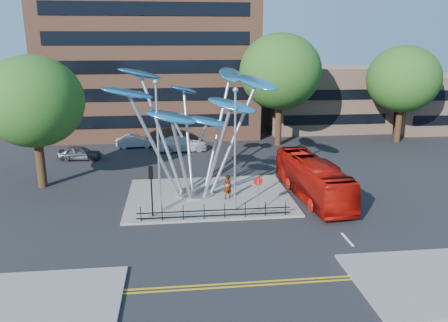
{
  "coord_description": "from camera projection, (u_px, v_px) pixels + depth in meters",
  "views": [
    {
      "loc": [
        -3.37,
        -24.5,
        11.33
      ],
      "look_at": [
        -0.12,
        4.0,
        3.35
      ],
      "focal_mm": 35.0,
      "sensor_mm": 36.0,
      "label": 1
    }
  ],
  "objects": [
    {
      "name": "street_lamp_left",
      "position": [
        158.0,
        135.0,
        28.28
      ],
      "size": [
        0.36,
        0.36,
        8.8
      ],
      "color": "#9EA0A5",
      "rests_on": "traffic_island"
    },
    {
      "name": "tree_far",
      "position": [
        403.0,
        79.0,
        48.41
      ],
      "size": [
        8.0,
        8.0,
        10.81
      ],
      "color": "black",
      "rests_on": "ground"
    },
    {
      "name": "parked_car_mid",
      "position": [
        136.0,
        141.0,
        47.45
      ],
      "size": [
        4.27,
        1.8,
        1.37
      ],
      "primitive_type": "imported",
      "rotation": [
        0.0,
        0.0,
        1.66
      ],
      "color": "#B6B8BF",
      "rests_on": "ground"
    },
    {
      "name": "parked_car_left",
      "position": [
        80.0,
        153.0,
        42.51
      ],
      "size": [
        4.14,
        1.88,
        1.38
      ],
      "primitive_type": "imported",
      "rotation": [
        0.0,
        0.0,
        1.51
      ],
      "color": "#43454B",
      "rests_on": "ground"
    },
    {
      "name": "traffic_light_island",
      "position": [
        151.0,
        181.0,
        28.0
      ],
      "size": [
        0.28,
        0.18,
        3.42
      ],
      "color": "black",
      "rests_on": "traffic_island"
    },
    {
      "name": "tree_left",
      "position": [
        33.0,
        102.0,
        33.07
      ],
      "size": [
        7.6,
        7.6,
        10.32
      ],
      "color": "black",
      "rests_on": "ground"
    },
    {
      "name": "low_building_far",
      "position": [
        436.0,
        103.0,
        56.0
      ],
      "size": [
        12.0,
        8.0,
        7.0
      ],
      "primitive_type": "cube",
      "color": "tan",
      "rests_on": "ground"
    },
    {
      "name": "parked_car_right",
      "position": [
        182.0,
        144.0,
        45.93
      ],
      "size": [
        5.56,
        2.73,
        1.56
      ],
      "primitive_type": "imported",
      "rotation": [
        0.0,
        0.0,
        1.68
      ],
      "color": "silver",
      "rests_on": "ground"
    },
    {
      "name": "pedestrian_railing_front",
      "position": [
        214.0,
        212.0,
        28.22
      ],
      "size": [
        10.0,
        0.06,
        1.0
      ],
      "color": "black",
      "rests_on": "traffic_island"
    },
    {
      "name": "double_yellow_near",
      "position": [
        250.0,
        282.0,
        21.11
      ],
      "size": [
        40.0,
        0.12,
        0.01
      ],
      "primitive_type": "cube",
      "color": "gold",
      "rests_on": "ground"
    },
    {
      "name": "traffic_island",
      "position": [
        209.0,
        197.0,
        32.47
      ],
      "size": [
        12.0,
        9.0,
        0.15
      ],
      "primitive_type": "cube",
      "color": "slate",
      "rests_on": "ground"
    },
    {
      "name": "brick_tower",
      "position": [
        150.0,
        8.0,
        52.81
      ],
      "size": [
        25.0,
        15.0,
        30.0
      ],
      "primitive_type": "cube",
      "color": "brown",
      "rests_on": "ground"
    },
    {
      "name": "no_entry_sign_island",
      "position": [
        258.0,
        188.0,
        28.99
      ],
      "size": [
        0.6,
        0.1,
        2.45
      ],
      "color": "#9EA0A5",
      "rests_on": "traffic_island"
    },
    {
      "name": "ground",
      "position": [
        233.0,
        231.0,
        26.85
      ],
      "size": [
        120.0,
        120.0,
        0.0
      ],
      "primitive_type": "plane",
      "color": "black",
      "rests_on": "ground"
    },
    {
      "name": "tree_right",
      "position": [
        280.0,
        72.0,
        46.63
      ],
      "size": [
        8.8,
        8.8,
        12.11
      ],
      "color": "black",
      "rests_on": "ground"
    },
    {
      "name": "street_lamp_right",
      "position": [
        235.0,
        139.0,
        28.41
      ],
      "size": [
        0.36,
        0.36,
        8.3
      ],
      "color": "#9EA0A5",
      "rests_on": "traffic_island"
    },
    {
      "name": "leaf_sculpture",
      "position": [
        193.0,
        104.0,
        31.18
      ],
      "size": [
        12.72,
        9.54,
        9.51
      ],
      "color": "#9EA0A5",
      "rests_on": "traffic_island"
    },
    {
      "name": "red_bus",
      "position": [
        312.0,
        179.0,
        32.18
      ],
      "size": [
        3.16,
        10.55,
        2.9
      ],
      "primitive_type": "imported",
      "rotation": [
        0.0,
        0.0,
        0.07
      ],
      "color": "#9F0D07",
      "rests_on": "ground"
    },
    {
      "name": "double_yellow_far",
      "position": [
        251.0,
        286.0,
        20.82
      ],
      "size": [
        40.0,
        0.12,
        0.01
      ],
      "primitive_type": "cube",
      "color": "gold",
      "rests_on": "ground"
    },
    {
      "name": "pedestrian",
      "position": [
        227.0,
        187.0,
        31.54
      ],
      "size": [
        0.77,
        0.62,
        1.82
      ],
      "primitive_type": "imported",
      "rotation": [
        0.0,
        0.0,
        3.46
      ],
      "color": "gray",
      "rests_on": "traffic_island"
    },
    {
      "name": "low_building_near",
      "position": [
        325.0,
        99.0,
        56.25
      ],
      "size": [
        15.0,
        8.0,
        8.0
      ],
      "primitive_type": "cube",
      "color": "tan",
      "rests_on": "ground"
    }
  ]
}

